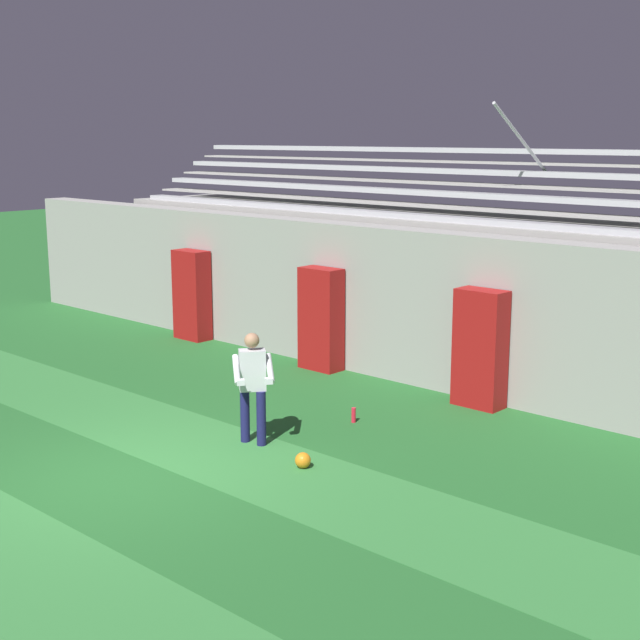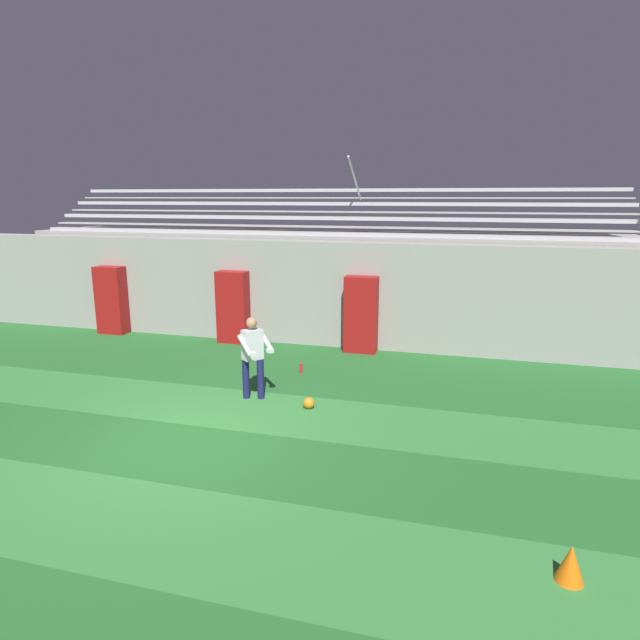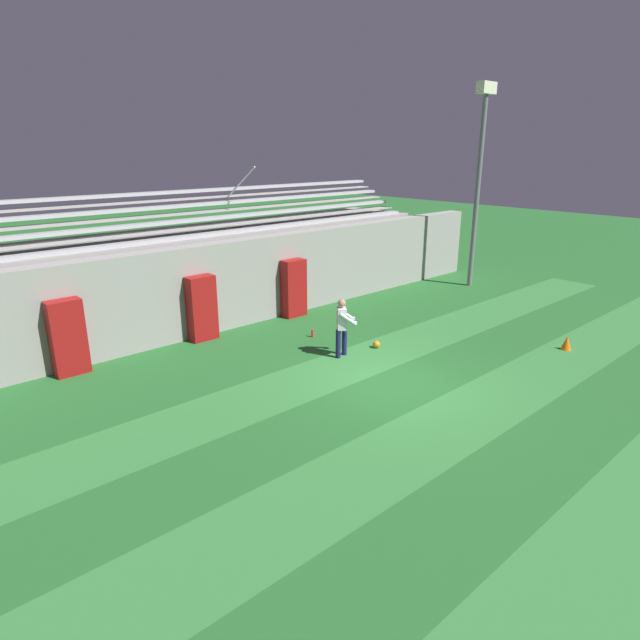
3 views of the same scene
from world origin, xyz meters
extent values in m
plane|color=#236028|center=(0.00, 0.00, 0.00)|extent=(80.00, 80.00, 0.00)
cube|color=#337A38|center=(0.00, -2.23, 0.00)|extent=(28.00, 1.88, 0.01)
cube|color=#337A38|center=(0.00, 1.54, 0.00)|extent=(28.00, 1.88, 0.01)
cube|color=#999691|center=(0.00, 6.50, 1.40)|extent=(24.00, 0.60, 2.80)
cube|color=maroon|center=(-1.79, 5.95, 0.99)|extent=(0.84, 0.44, 1.98)
cube|color=maroon|center=(1.79, 5.95, 0.99)|extent=(0.84, 0.44, 1.98)
cube|color=maroon|center=(-5.67, 5.95, 0.99)|extent=(0.84, 0.44, 1.98)
cube|color=#999691|center=(0.00, 8.50, 1.45)|extent=(18.00, 3.20, 2.90)
cube|color=#B7B7BC|center=(0.00, 7.25, 2.95)|extent=(17.10, 0.36, 0.10)
cube|color=#999691|center=(0.00, 7.05, 2.72)|extent=(17.10, 0.60, 0.04)
cube|color=#B7B7BC|center=(0.00, 7.95, 3.35)|extent=(17.10, 0.36, 0.10)
cube|color=#999691|center=(0.00, 7.75, 3.12)|extent=(17.10, 0.60, 0.04)
cube|color=#B7B7BC|center=(0.00, 8.65, 3.75)|extent=(17.10, 0.36, 0.10)
cube|color=#999691|center=(0.00, 8.45, 3.52)|extent=(17.10, 0.60, 0.04)
cube|color=#B7B7BC|center=(0.00, 9.35, 4.15)|extent=(17.10, 0.36, 0.10)
cube|color=#999691|center=(0.00, 9.15, 3.92)|extent=(17.10, 0.60, 0.04)
cylinder|color=#B7B7BC|center=(1.16, 8.05, 4.40)|extent=(0.06, 1.93, 1.25)
cylinder|color=#19194C|center=(0.50, 2.15, 0.41)|extent=(0.20, 0.20, 0.82)
cylinder|color=#19194C|center=(0.21, 2.10, 0.41)|extent=(0.20, 0.20, 0.82)
cube|color=silver|center=(0.36, 2.12, 1.12)|extent=(0.42, 0.45, 0.60)
sphere|color=#A37556|center=(0.36, 2.12, 1.56)|extent=(0.22, 0.22, 0.22)
cylinder|color=silver|center=(0.62, 2.23, 1.17)|extent=(0.43, 0.36, 0.37)
cylinder|color=silver|center=(0.32, 1.85, 1.17)|extent=(0.43, 0.36, 0.37)
cube|color=silver|center=(0.75, 2.07, 1.04)|extent=(0.15, 0.15, 0.08)
cube|color=silver|center=(0.50, 1.76, 1.04)|extent=(0.15, 0.15, 0.08)
sphere|color=orange|center=(1.58, 1.90, 0.11)|extent=(0.22, 0.22, 0.22)
cone|color=orange|center=(5.57, -1.90, 0.21)|extent=(0.30, 0.30, 0.42)
cylinder|color=red|center=(0.81, 3.87, 0.12)|extent=(0.07, 0.07, 0.24)
camera|label=1|loc=(9.53, -6.42, 4.46)|focal=50.00mm
camera|label=2|loc=(4.32, -7.29, 3.96)|focal=30.00mm
camera|label=3|loc=(-9.47, -7.87, 5.62)|focal=30.00mm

